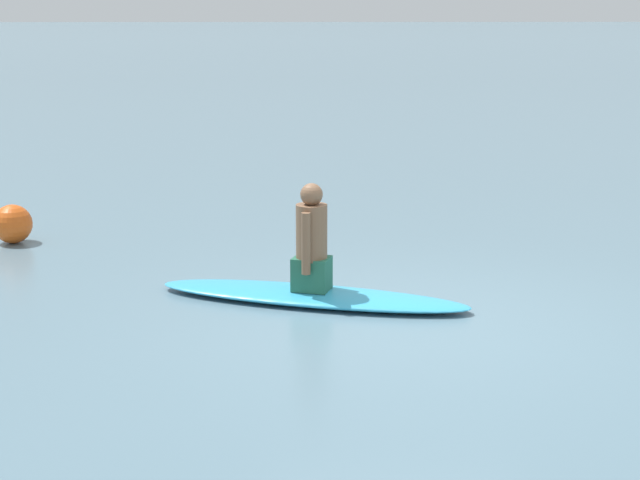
# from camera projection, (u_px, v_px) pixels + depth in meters

# --- Properties ---
(ground_plane) EXTENTS (400.00, 400.00, 0.00)m
(ground_plane) POSITION_uv_depth(u_px,v_px,m) (403.00, 322.00, 8.94)
(ground_plane) COLOR slate
(surfboard) EXTENTS (3.17, 1.61, 0.12)m
(surfboard) POSITION_uv_depth(u_px,v_px,m) (312.00, 296.00, 9.55)
(surfboard) COLOR #339EC6
(surfboard) RESTS_ON ground
(person_paddler) EXTENTS (0.41, 0.46, 1.04)m
(person_paddler) POSITION_uv_depth(u_px,v_px,m) (312.00, 242.00, 9.43)
(person_paddler) COLOR #26664C
(person_paddler) RESTS_ON surfboard
(buoy_marker) EXTENTS (0.47, 0.47, 0.47)m
(buoy_marker) POSITION_uv_depth(u_px,v_px,m) (13.00, 224.00, 11.90)
(buoy_marker) COLOR #E55919
(buoy_marker) RESTS_ON ground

